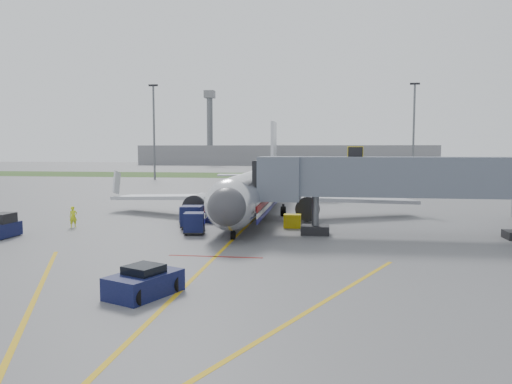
# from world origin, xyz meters

# --- Properties ---
(ground) EXTENTS (400.00, 400.00, 0.00)m
(ground) POSITION_xyz_m (0.00, 0.00, 0.00)
(ground) COLOR #565659
(ground) RESTS_ON ground
(grass_strip) EXTENTS (300.00, 25.00, 0.01)m
(grass_strip) POSITION_xyz_m (0.00, 90.00, 0.01)
(grass_strip) COLOR #2D4C1E
(grass_strip) RESTS_ON ground
(apron_markings) EXTENTS (21.52, 50.00, 0.01)m
(apron_markings) POSITION_xyz_m (0.00, -7.40, 0.00)
(apron_markings) COLOR gold
(apron_markings) RESTS_ON ground
(airliner) EXTENTS (32.10, 35.67, 10.25)m
(airliner) POSITION_xyz_m (0.00, 15.25, 2.65)
(airliner) COLOR silver
(airliner) RESTS_ON ground
(jet_bridge) EXTENTS (25.30, 4.00, 6.90)m
(jet_bridge) POSITION_xyz_m (12.86, 5.00, 4.47)
(jet_bridge) COLOR slate
(jet_bridge) RESTS_ON ground
(light_mast_left) EXTENTS (2.00, 0.44, 20.40)m
(light_mast_left) POSITION_xyz_m (-30.00, 70.00, 10.78)
(light_mast_left) COLOR #595B60
(light_mast_left) RESTS_ON ground
(light_mast_right) EXTENTS (2.00, 0.44, 20.40)m
(light_mast_right) POSITION_xyz_m (25.00, 75.00, 10.78)
(light_mast_right) COLOR #595B60
(light_mast_right) RESTS_ON ground
(distant_terminal) EXTENTS (120.00, 14.00, 8.00)m
(distant_terminal) POSITION_xyz_m (-10.00, 170.00, 4.00)
(distant_terminal) COLOR slate
(distant_terminal) RESTS_ON ground
(control_tower) EXTENTS (4.00, 4.00, 30.00)m
(control_tower) POSITION_xyz_m (-40.00, 165.00, 17.33)
(control_tower) COLOR #595B60
(control_tower) RESTS_ON ground
(pushback_tug) EXTENTS (3.24, 3.91, 1.40)m
(pushback_tug) POSITION_xyz_m (-1.45, -12.50, 0.59)
(pushback_tug) COLOR #0B1133
(pushback_tug) RESTS_ON ground
(baggage_tug) EXTENTS (1.49, 2.71, 1.85)m
(baggage_tug) POSITION_xyz_m (-17.40, 0.36, 0.82)
(baggage_tug) COLOR #0B1133
(baggage_tug) RESTS_ON ground
(baggage_cart_a) EXTENTS (1.96, 1.96, 1.91)m
(baggage_cart_a) POSITION_xyz_m (-4.36, 6.49, 0.97)
(baggage_cart_a) COLOR #0B1133
(baggage_cart_a) RESTS_ON ground
(baggage_cart_b) EXTENTS (1.79, 1.79, 1.71)m
(baggage_cart_b) POSITION_xyz_m (-3.43, 3.75, 0.87)
(baggage_cart_b) COLOR #0B1133
(baggage_cart_b) RESTS_ON ground
(baggage_cart_c) EXTENTS (1.80, 1.80, 1.52)m
(baggage_cart_c) POSITION_xyz_m (-5.40, 8.71, 0.77)
(baggage_cart_c) COLOR #0B1133
(baggage_cart_c) RESTS_ON ground
(belt_loader) EXTENTS (2.71, 4.69, 2.22)m
(belt_loader) POSITION_xyz_m (-2.48, 11.07, 0.55)
(belt_loader) COLOR #0B1133
(belt_loader) RESTS_ON ground
(ground_power_cart) EXTENTS (1.46, 0.98, 1.16)m
(ground_power_cart) POSITION_xyz_m (4.00, 8.00, 0.57)
(ground_power_cart) COLOR #DAC00C
(ground_power_cart) RESTS_ON ground
(ramp_worker) EXTENTS (0.78, 0.77, 1.81)m
(ramp_worker) POSITION_xyz_m (-14.58, 5.67, 0.91)
(ramp_worker) COLOR #D2E61B
(ramp_worker) RESTS_ON ground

